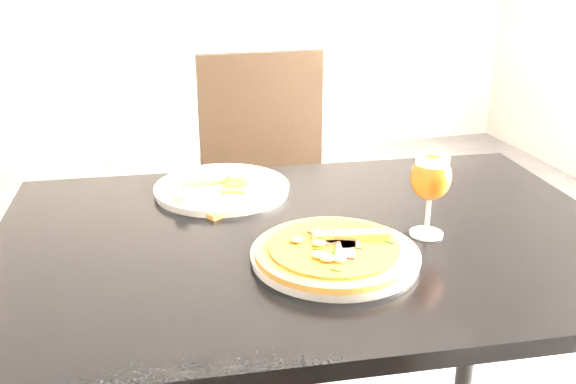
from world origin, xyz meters
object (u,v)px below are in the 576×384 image
object	(u,v)px
pizza	(334,250)
beer_glass	(431,178)
dining_table	(311,275)
chair_far	(271,190)

from	to	relation	value
pizza	beer_glass	bearing A→B (deg)	16.68
pizza	beer_glass	xyz separation A→B (m)	(0.21, 0.06, 0.09)
dining_table	pizza	bearing A→B (deg)	-83.68
dining_table	pizza	distance (m)	0.17
beer_glass	pizza	bearing A→B (deg)	-163.32
chair_far	pizza	xyz separation A→B (m)	(-0.12, -0.95, 0.26)
pizza	beer_glass	size ratio (longest dim) A/B	1.72
dining_table	pizza	world-z (taller)	pizza
dining_table	pizza	size ratio (longest dim) A/B	4.58
pizza	dining_table	bearing A→B (deg)	91.49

